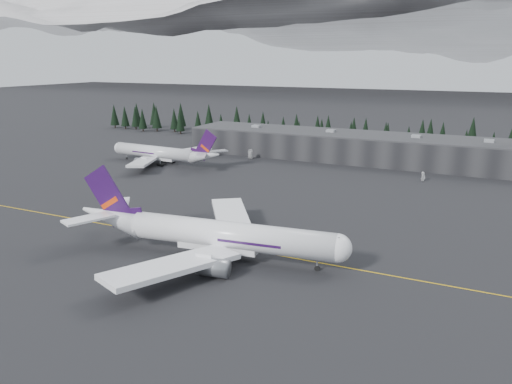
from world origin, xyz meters
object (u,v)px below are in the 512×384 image
at_px(jet_main, 207,233).
at_px(gse_vehicle_a, 251,158).
at_px(jet_parked, 164,153).
at_px(terminal, 350,146).
at_px(gse_vehicle_b, 423,179).

height_order(jet_main, gse_vehicle_a, jet_main).
xyz_separation_m(jet_main, jet_parked, (-75.08, 86.38, -0.89)).
bearing_deg(terminal, jet_parked, -146.82).
distance_m(jet_parked, gse_vehicle_a, 41.78).
bearing_deg(jet_main, terminal, 83.78).
relative_size(terminal, jet_main, 2.24).
bearing_deg(gse_vehicle_a, jet_main, -75.28).
xyz_separation_m(jet_parked, gse_vehicle_a, (30.38, 28.34, -4.37)).
relative_size(jet_main, gse_vehicle_a, 14.92).
distance_m(terminal, gse_vehicle_a, 48.31).
height_order(jet_parked, gse_vehicle_a, jet_parked).
distance_m(jet_main, jet_parked, 114.46).
xyz_separation_m(terminal, gse_vehicle_a, (-43.60, -20.04, -5.64)).
bearing_deg(gse_vehicle_b, terminal, -158.87).
bearing_deg(gse_vehicle_b, jet_main, -49.49).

